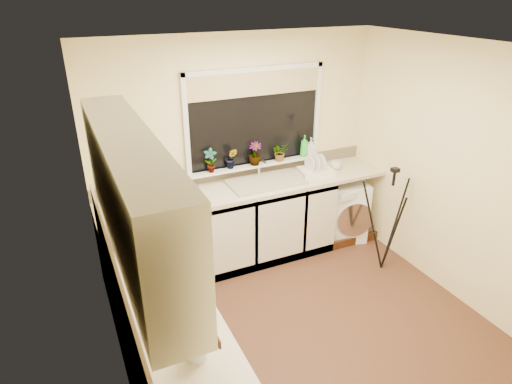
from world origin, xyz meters
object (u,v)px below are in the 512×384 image
object	(u,v)px
washing_machine	(342,209)
cup_left	(191,351)
soap_bottle_clear	(311,146)
soap_bottle_green	(304,146)
laptop	(180,192)
glass_jug	(197,347)
tripod	(388,220)
dish_rack	(316,171)
cup_back	(336,165)
plant_b	(231,158)
plant_a	(210,161)
microwave	(138,223)
kettle	(168,265)
plant_c	(255,154)
plant_d	(280,152)
steel_jar	(159,321)

from	to	relation	value
washing_machine	cup_left	size ratio (longest dim) A/B	6.95
soap_bottle_clear	soap_bottle_green	bearing A→B (deg)	179.34
laptop	glass_jug	distance (m)	2.16
tripod	cup_left	distance (m)	2.84
dish_rack	cup_back	bearing A→B (deg)	13.57
dish_rack	soap_bottle_green	distance (m)	0.33
laptop	plant_b	bearing A→B (deg)	-8.92
soap_bottle_green	glass_jug	bearing A→B (deg)	-131.87
laptop	cup_left	xyz separation A→B (m)	(-0.53, -2.09, -0.01)
glass_jug	washing_machine	bearing A→B (deg)	39.55
tripod	plant_a	distance (m)	1.98
plant_a	cup_left	bearing A→B (deg)	-112.31
soap_bottle_green	cup_back	distance (m)	0.44
microwave	soap_bottle_green	distance (m)	2.22
glass_jug	plant_b	distance (m)	2.56
laptop	soap_bottle_green	size ratio (longest dim) A/B	1.60
glass_jug	cup_left	distance (m)	0.05
kettle	plant_b	bearing A→B (deg)	52.90
laptop	kettle	xyz separation A→B (m)	(-0.44, -1.25, 0.03)
glass_jug	plant_c	xyz separation A→B (m)	(1.42, 2.28, 0.20)
plant_b	cup_back	bearing A→B (deg)	-8.91
plant_c	cup_back	bearing A→B (deg)	-10.91
dish_rack	cup_back	size ratio (longest dim) A/B	2.99
tripod	plant_d	bearing A→B (deg)	112.86
tripod	plant_b	distance (m)	1.79
soap_bottle_clear	cup_left	bearing A→B (deg)	-133.66
plant_b	plant_d	xyz separation A→B (m)	(0.58, -0.01, -0.01)
kettle	plant_a	bearing A→B (deg)	59.38
dish_rack	plant_d	bearing A→B (deg)	160.89
soap_bottle_clear	steel_jar	bearing A→B (deg)	-139.37
soap_bottle_green	cup_left	distance (m)	3.08
laptop	plant_c	distance (m)	0.95
laptop	cup_back	bearing A→B (deg)	-25.19
tripod	glass_jug	distance (m)	2.83
cup_left	plant_a	bearing A→B (deg)	67.69
kettle	microwave	distance (m)	0.65
tripod	plant_a	world-z (taller)	plant_a
laptop	cup_back	distance (m)	1.87
steel_jar	laptop	bearing A→B (deg)	70.05
kettle	cup_back	xyz separation A→B (m)	(2.31, 1.24, -0.04)
soap_bottle_clear	cup_left	world-z (taller)	soap_bottle_clear
kettle	steel_jar	distance (m)	0.56
plant_d	steel_jar	bearing A→B (deg)	-133.85
tripod	soap_bottle_clear	size ratio (longest dim) A/B	5.70
steel_jar	plant_d	xyz separation A→B (m)	(1.87, 1.94, 0.20)
dish_rack	plant_b	bearing A→B (deg)	176.70
plant_b	cup_back	xyz separation A→B (m)	(1.23, -0.19, -0.21)
washing_machine	glass_jug	xyz separation A→B (m)	(-2.48, -2.05, 0.61)
microwave	washing_machine	bearing A→B (deg)	-57.13
steel_jar	soap_bottle_clear	bearing A→B (deg)	40.63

